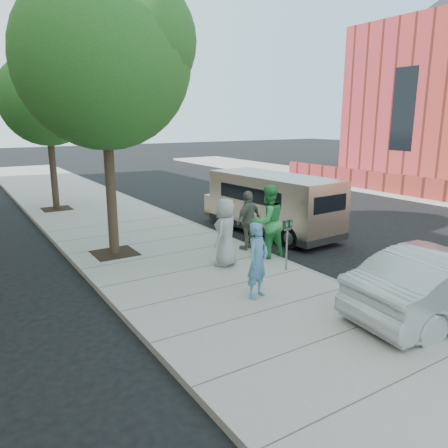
% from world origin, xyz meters
% --- Properties ---
extents(ground, '(120.00, 120.00, 0.00)m').
position_xyz_m(ground, '(0.00, 0.00, 0.00)').
color(ground, black).
rests_on(ground, ground).
extents(sidewalk, '(5.00, 60.00, 0.15)m').
position_xyz_m(sidewalk, '(-1.00, 0.00, 0.07)').
color(sidewalk, gray).
rests_on(sidewalk, ground).
extents(curb_face, '(0.12, 60.00, 0.16)m').
position_xyz_m(curb_face, '(1.44, 0.00, 0.07)').
color(curb_face, gray).
rests_on(curb_face, ground).
extents(church_wall, '(0.30, 22.00, 1.00)m').
position_xyz_m(church_wall, '(13.50, 2.00, 0.65)').
color(church_wall, maroon).
rests_on(church_wall, far_sidewalk).
extents(tree_near, '(4.62, 4.60, 7.53)m').
position_xyz_m(tree_near, '(-2.25, 2.40, 5.55)').
color(tree_near, black).
rests_on(tree_near, sidewalk).
extents(tree_far, '(3.92, 3.80, 6.49)m').
position_xyz_m(tree_far, '(-2.25, 10.00, 4.88)').
color(tree_far, black).
rests_on(tree_far, sidewalk).
extents(parking_meter, '(0.28, 0.13, 1.31)m').
position_xyz_m(parking_meter, '(0.94, -1.34, 1.10)').
color(parking_meter, gray).
rests_on(parking_meter, sidewalk).
extents(van, '(2.19, 5.64, 2.05)m').
position_xyz_m(van, '(3.29, 2.29, 1.09)').
color(van, tan).
rests_on(van, ground).
extents(person_officer, '(0.70, 0.57, 1.65)m').
position_xyz_m(person_officer, '(-0.73, -2.34, 0.97)').
color(person_officer, '#5183AD').
rests_on(person_officer, sidewalk).
extents(person_green_shirt, '(1.00, 0.79, 2.03)m').
position_xyz_m(person_green_shirt, '(1.20, -0.22, 1.17)').
color(person_green_shirt, green).
rests_on(person_green_shirt, sidewalk).
extents(person_gray_shirt, '(1.04, 0.96, 1.78)m').
position_xyz_m(person_gray_shirt, '(-0.16, -0.19, 1.04)').
color(person_gray_shirt, '#A0A0A2').
rests_on(person_gray_shirt, sidewalk).
extents(person_striped_polo, '(1.10, 0.70, 1.75)m').
position_xyz_m(person_striped_polo, '(1.20, 0.70, 1.02)').
color(person_striped_polo, slate).
rests_on(person_striped_polo, sidewalk).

